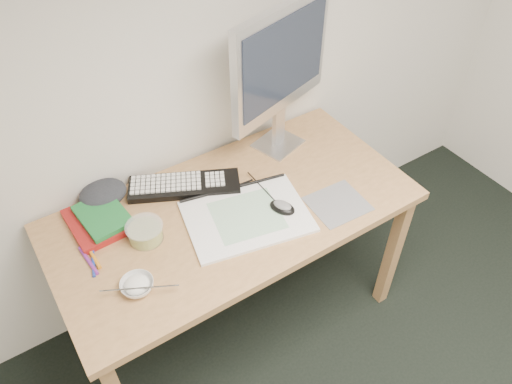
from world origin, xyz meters
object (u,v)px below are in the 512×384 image
Objects in this scene: keyboard at (184,186)px; monitor at (281,64)px; sketchpad at (247,217)px; desk at (234,223)px; rice_bowl at (137,286)px.

keyboard is 0.70× the size of monitor.
keyboard reaches higher than sketchpad.
desk is 0.64m from monitor.
rice_bowl is at bearing -159.02° from sketchpad.
sketchpad is 0.72× the size of monitor.
monitor is at bearing 32.04° from desk.
monitor is 5.65× the size of rice_bowl.
sketchpad reaches higher than desk.
keyboard is 0.61m from monitor.
monitor is (0.35, 0.30, 0.39)m from sketchpad.
monitor is (0.47, 0.03, 0.38)m from keyboard.
keyboard is at bearing 166.36° from monitor.
desk is at bearing -36.33° from keyboard.
rice_bowl is at bearing -172.40° from monitor.
rice_bowl reaches higher than sketchpad.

